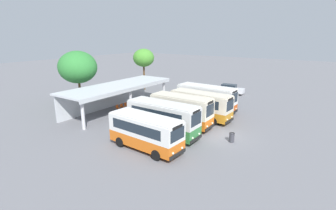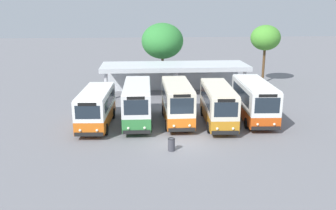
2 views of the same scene
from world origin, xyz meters
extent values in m
plane|color=slate|center=(0.00, 0.00, 0.00)|extent=(180.00, 180.00, 0.00)
cylinder|color=black|center=(-5.39, 2.40, 0.45)|extent=(0.27, 0.91, 0.90)
cylinder|color=black|center=(-7.51, 2.53, 0.45)|extent=(0.27, 0.91, 0.90)
cylinder|color=black|center=(-5.14, 6.59, 0.45)|extent=(0.27, 0.91, 0.90)
cylinder|color=black|center=(-7.26, 6.72, 0.45)|extent=(0.27, 0.91, 0.90)
cube|color=orange|center=(-6.32, 4.56, 0.88)|extent=(2.63, 6.89, 0.99)
cube|color=white|center=(-6.32, 4.56, 2.14)|extent=(2.63, 6.89, 1.53)
cube|color=white|center=(-6.32, 4.56, 2.96)|extent=(2.55, 6.69, 0.12)
cube|color=black|center=(-6.53, 1.15, 0.52)|extent=(2.12, 0.23, 0.28)
cube|color=#1E2833|center=(-6.52, 1.19, 2.19)|extent=(1.82, 0.16, 0.99)
cube|color=black|center=(-6.52, 1.19, 2.78)|extent=(1.34, 0.13, 0.24)
cube|color=#1E2833|center=(-5.22, 4.59, 2.19)|extent=(0.36, 5.41, 0.84)
cube|color=#1E2833|center=(-7.42, 4.72, 2.19)|extent=(0.36, 5.41, 0.84)
sphere|color=#EAEACC|center=(-5.91, 1.12, 0.83)|extent=(0.20, 0.20, 0.20)
sphere|color=#EAEACC|center=(-7.14, 1.19, 0.83)|extent=(0.20, 0.20, 0.20)
cylinder|color=black|center=(-1.99, 2.79, 0.45)|extent=(0.24, 0.90, 0.90)
cylinder|color=black|center=(-4.07, 2.83, 0.45)|extent=(0.24, 0.90, 0.90)
cylinder|color=black|center=(-1.91, 7.35, 0.45)|extent=(0.24, 0.90, 0.90)
cylinder|color=black|center=(-3.99, 7.38, 0.45)|extent=(0.24, 0.90, 0.90)
cube|color=#337F3D|center=(-2.99, 5.09, 0.93)|extent=(2.30, 7.38, 1.10)
cube|color=silver|center=(-2.99, 5.09, 2.36)|extent=(2.30, 7.38, 1.75)
cube|color=silver|center=(-2.99, 5.09, 3.30)|extent=(2.24, 7.16, 0.12)
cube|color=black|center=(-3.05, 1.38, 0.52)|extent=(2.07, 0.13, 0.28)
cube|color=#1E2833|center=(-3.05, 1.43, 2.41)|extent=(1.79, 0.08, 1.14)
cube|color=black|center=(-3.05, 1.43, 3.12)|extent=(1.31, 0.07, 0.24)
cube|color=#1E2833|center=(-1.91, 5.17, 2.41)|extent=(0.14, 5.88, 0.97)
cube|color=#1E2833|center=(-4.07, 5.20, 2.41)|extent=(0.14, 5.88, 0.97)
sphere|color=#EAEACC|center=(-2.45, 1.38, 0.83)|extent=(0.20, 0.20, 0.20)
sphere|color=#EAEACC|center=(-3.65, 1.40, 0.83)|extent=(0.20, 0.20, 0.20)
cylinder|color=black|center=(1.39, 2.94, 0.45)|extent=(0.22, 0.90, 0.90)
cylinder|color=black|center=(-0.68, 2.94, 0.45)|extent=(0.22, 0.90, 0.90)
cylinder|color=black|center=(1.37, 7.11, 0.45)|extent=(0.22, 0.90, 0.90)
cylinder|color=black|center=(-0.69, 7.11, 0.45)|extent=(0.22, 0.90, 0.90)
cube|color=orange|center=(0.35, 5.02, 0.89)|extent=(2.19, 6.73, 1.01)
cube|color=beige|center=(0.35, 5.02, 2.33)|extent=(2.19, 6.73, 1.88)
cube|color=beige|center=(0.35, 5.02, 3.33)|extent=(2.12, 6.53, 0.12)
cube|color=black|center=(0.36, 1.63, 0.52)|extent=(2.06, 0.11, 0.28)
cube|color=#1E2833|center=(0.36, 1.68, 2.38)|extent=(1.78, 0.06, 1.22)
cube|color=black|center=(0.36, 1.68, 3.15)|extent=(1.30, 0.05, 0.24)
cube|color=#1E2833|center=(1.42, 5.13, 2.38)|extent=(0.06, 5.38, 1.03)
cube|color=#1E2833|center=(-0.73, 5.12, 2.38)|extent=(0.06, 5.38, 1.03)
sphere|color=#EAEACC|center=(0.95, 1.64, 0.83)|extent=(0.20, 0.20, 0.20)
sphere|color=#EAEACC|center=(-0.24, 1.64, 0.83)|extent=(0.20, 0.20, 0.20)
cylinder|color=black|center=(4.58, 2.11, 0.45)|extent=(0.27, 0.91, 0.90)
cylinder|color=black|center=(2.55, 2.22, 0.45)|extent=(0.27, 0.91, 0.90)
cylinder|color=black|center=(4.82, 6.61, 0.45)|extent=(0.27, 0.91, 0.90)
cylinder|color=black|center=(2.79, 6.72, 0.45)|extent=(0.27, 0.91, 0.90)
cube|color=orange|center=(3.68, 4.42, 0.88)|extent=(2.52, 7.38, 0.99)
cube|color=beige|center=(3.68, 4.42, 2.23)|extent=(2.52, 7.38, 1.71)
cube|color=beige|center=(3.68, 4.42, 3.15)|extent=(2.44, 7.16, 0.12)
cube|color=black|center=(3.49, 0.75, 0.52)|extent=(2.03, 0.21, 0.28)
cube|color=#1E2833|center=(3.49, 0.80, 2.28)|extent=(1.75, 0.14, 1.11)
cube|color=black|center=(3.49, 0.80, 2.97)|extent=(1.28, 0.12, 0.24)
cube|color=#1E2833|center=(4.74, 4.46, 2.28)|extent=(0.35, 5.82, 0.94)
cube|color=#1E2833|center=(2.63, 4.57, 2.28)|extent=(0.35, 5.82, 0.94)
sphere|color=#EAEACC|center=(4.07, 0.73, 0.83)|extent=(0.20, 0.20, 0.20)
sphere|color=#EAEACC|center=(2.90, 0.79, 0.83)|extent=(0.20, 0.20, 0.20)
cylinder|color=black|center=(8.02, 2.91, 0.45)|extent=(0.27, 0.91, 0.90)
cylinder|color=black|center=(5.77, 3.02, 0.45)|extent=(0.27, 0.91, 0.90)
cylinder|color=black|center=(8.26, 7.61, 0.45)|extent=(0.27, 0.91, 0.90)
cylinder|color=black|center=(6.01, 7.72, 0.45)|extent=(0.27, 0.91, 0.90)
cube|color=#D14C14|center=(7.01, 5.32, 0.86)|extent=(2.73, 7.70, 0.96)
cube|color=white|center=(7.01, 5.32, 2.27)|extent=(2.73, 7.70, 1.86)
cube|color=white|center=(7.01, 5.32, 3.26)|extent=(2.65, 7.47, 0.12)
cube|color=black|center=(6.82, 1.50, 0.52)|extent=(2.23, 0.21, 0.28)
cube|color=#1E2833|center=(6.82, 1.54, 2.32)|extent=(1.92, 0.15, 1.21)
cube|color=black|center=(6.82, 1.54, 3.08)|extent=(1.41, 0.12, 0.24)
cube|color=#1E2833|center=(8.18, 5.36, 2.32)|extent=(0.35, 6.07, 1.02)
cube|color=#1E2833|center=(5.86, 5.47, 2.32)|extent=(0.35, 6.07, 1.02)
sphere|color=#EAEACC|center=(7.46, 1.47, 0.83)|extent=(0.20, 0.20, 0.20)
sphere|color=#EAEACC|center=(6.18, 1.54, 0.83)|extent=(0.20, 0.20, 0.20)
cylinder|color=silver|center=(-6.26, 12.94, 1.60)|extent=(0.36, 0.36, 3.20)
cylinder|color=silver|center=(1.05, 12.94, 1.60)|extent=(0.36, 0.36, 3.20)
cylinder|color=silver|center=(8.35, 12.94, 1.60)|extent=(0.36, 0.36, 3.20)
cube|color=silver|center=(1.05, 17.14, 1.60)|extent=(15.42, 0.20, 3.20)
cube|color=silver|center=(1.05, 14.94, 3.30)|extent=(15.92, 5.10, 0.20)
cube|color=silver|center=(1.05, 12.44, 3.06)|extent=(15.92, 0.10, 0.28)
cylinder|color=slate|center=(0.63, 14.46, 0.22)|extent=(0.03, 0.03, 0.44)
cylinder|color=slate|center=(0.28, 14.46, 0.22)|extent=(0.03, 0.03, 0.44)
cylinder|color=slate|center=(0.63, 14.81, 0.22)|extent=(0.03, 0.03, 0.44)
cylinder|color=slate|center=(0.28, 14.81, 0.22)|extent=(0.03, 0.03, 0.44)
cube|color=#D85919|center=(0.45, 14.63, 0.46)|extent=(0.44, 0.44, 0.04)
cube|color=#D85919|center=(0.45, 14.83, 0.66)|extent=(0.44, 0.04, 0.40)
cylinder|color=slate|center=(1.37, 14.39, 0.22)|extent=(0.03, 0.03, 0.44)
cylinder|color=slate|center=(1.02, 14.39, 0.22)|extent=(0.03, 0.03, 0.44)
cylinder|color=slate|center=(1.37, 14.74, 0.22)|extent=(0.03, 0.03, 0.44)
cylinder|color=slate|center=(1.01, 14.74, 0.22)|extent=(0.03, 0.03, 0.44)
cube|color=#D85919|center=(1.19, 14.56, 0.46)|extent=(0.44, 0.44, 0.04)
cube|color=#D85919|center=(1.19, 14.76, 0.66)|extent=(0.44, 0.04, 0.40)
cylinder|color=slate|center=(2.11, 14.37, 0.22)|extent=(0.03, 0.03, 0.44)
cylinder|color=slate|center=(1.75, 14.37, 0.22)|extent=(0.03, 0.03, 0.44)
cylinder|color=slate|center=(2.11, 14.72, 0.22)|extent=(0.03, 0.03, 0.44)
cylinder|color=slate|center=(1.75, 14.72, 0.22)|extent=(0.03, 0.03, 0.44)
cube|color=#D85919|center=(1.93, 14.54, 0.46)|extent=(0.44, 0.44, 0.04)
cube|color=#D85919|center=(1.93, 14.74, 0.66)|extent=(0.44, 0.04, 0.40)
cylinder|color=slate|center=(2.85, 14.39, 0.22)|extent=(0.03, 0.03, 0.44)
cylinder|color=slate|center=(2.49, 14.39, 0.22)|extent=(0.03, 0.03, 0.44)
cylinder|color=slate|center=(2.85, 14.74, 0.22)|extent=(0.03, 0.03, 0.44)
cylinder|color=slate|center=(2.49, 14.74, 0.22)|extent=(0.03, 0.03, 0.44)
cube|color=#D85919|center=(2.67, 14.57, 0.46)|extent=(0.44, 0.44, 0.04)
cube|color=#D85919|center=(2.67, 14.77, 0.66)|extent=(0.44, 0.04, 0.40)
cylinder|color=brown|center=(0.14, 21.76, 1.66)|extent=(0.32, 0.32, 3.32)
ellipsoid|color=#338438|center=(0.14, 21.76, 5.29)|extent=(5.27, 5.27, 4.48)
cylinder|color=brown|center=(13.00, 20.54, 2.16)|extent=(0.32, 0.32, 4.33)
ellipsoid|color=#4C9933|center=(13.00, 20.54, 5.71)|extent=(3.70, 3.70, 3.14)
cylinder|color=#3F3F47|center=(-0.66, -1.09, 0.42)|extent=(0.48, 0.48, 0.85)
torus|color=black|center=(-0.66, -1.09, 0.87)|extent=(0.49, 0.49, 0.06)
camera|label=1|loc=(-22.13, -8.54, 9.62)|focal=27.27mm
camera|label=2|loc=(-2.63, -23.80, 9.58)|focal=38.30mm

